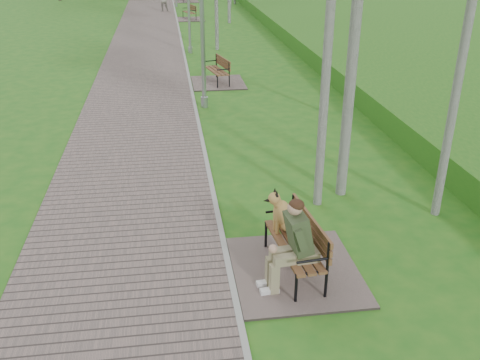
% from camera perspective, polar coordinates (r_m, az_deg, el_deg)
% --- Properties ---
extents(ground, '(120.00, 120.00, 0.00)m').
position_cam_1_polar(ground, '(11.79, -3.11, -0.43)').
color(ground, '#23671B').
rests_on(ground, ground).
extents(walkway, '(3.50, 67.00, 0.04)m').
position_cam_1_polar(walkway, '(32.52, -9.79, 15.74)').
color(walkway, '#655752').
rests_on(walkway, ground).
extents(kerb, '(0.10, 67.00, 0.05)m').
position_cam_1_polar(kerb, '(32.52, -6.59, 15.94)').
color(kerb, '#999993').
rests_on(kerb, ground).
extents(embankment, '(14.00, 70.00, 1.60)m').
position_cam_1_polar(embankment, '(33.58, 15.23, 15.50)').
color(embankment, '#4A8423').
rests_on(embankment, ground).
extents(bench_main, '(2.03, 2.25, 1.77)m').
position_cam_1_polar(bench_main, '(8.58, 5.48, -7.18)').
color(bench_main, '#655752').
rests_on(bench_main, ground).
extents(bench_second, '(1.89, 2.10, 1.16)m').
position_cam_1_polar(bench_second, '(19.86, -2.46, 10.87)').
color(bench_second, '#655752').
rests_on(bench_second, ground).
extents(bench_third, '(1.77, 1.96, 1.08)m').
position_cam_1_polar(bench_third, '(35.33, -5.41, 16.99)').
color(bench_third, '#655752').
rests_on(bench_third, ground).
extents(lamp_post_near, '(0.23, 0.23, 5.84)m').
position_cam_1_polar(lamp_post_near, '(16.51, -4.07, 16.84)').
color(lamp_post_near, '#96989D').
rests_on(lamp_post_near, ground).
extents(lamp_post_second, '(0.19, 0.19, 4.91)m').
position_cam_1_polar(lamp_post_second, '(24.89, -5.52, 18.52)').
color(lamp_post_second, '#96989D').
rests_on(lamp_post_second, ground).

